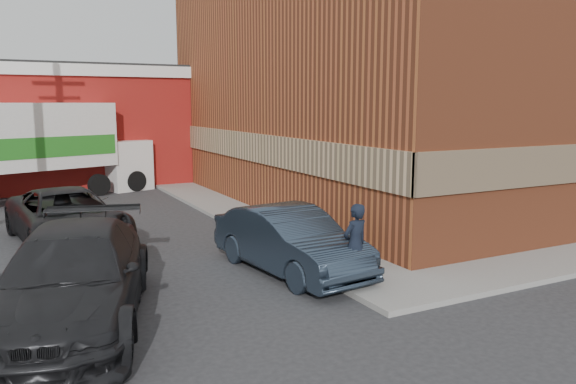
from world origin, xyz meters
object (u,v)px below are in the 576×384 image
warehouse (12,126)px  sedan (290,241)px  man (355,245)px  suv_b (73,278)px  box_truck (52,143)px  suv_a (67,217)px  brick_building (407,83)px

warehouse → sedan: 19.32m
warehouse → man: 21.14m
suv_b → box_truck: box_truck is taller
box_truck → suv_a: bearing=-110.5°
suv_a → box_truck: 8.76m
man → suv_a: size_ratio=0.32×
suv_b → sedan: bearing=28.1°
warehouse → sedan: warehouse is taller
man → box_truck: 16.26m
brick_building → warehouse: size_ratio=1.12×
brick_building → suv_b: 16.89m
brick_building → warehouse: brick_building is taller
man → suv_a: man is taller
suv_b → box_truck: (0.94, 14.84, 1.39)m
warehouse → box_truck: bearing=-73.8°
sedan → suv_b: bearing=-175.2°
sedan → suv_a: suv_a is taller
brick_building → suv_b: bearing=-148.9°
suv_a → sedan: bearing=-58.6°
brick_building → sedan: 12.57m
suv_b → box_truck: bearing=102.6°
sedan → suv_b: size_ratio=0.78×
man → suv_a: 8.48m
suv_b → brick_building: bearing=47.3°
man → suv_a: bearing=-67.9°
brick_building → man: size_ratio=10.61×
sedan → suv_b: (-4.78, -1.01, 0.09)m
suv_a → box_truck: box_truck is taller
warehouse → sedan: (5.20, -18.49, -2.06)m
sedan → box_truck: bearing=98.4°
sedan → brick_building: bearing=31.8°
brick_building → suv_a: 14.27m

